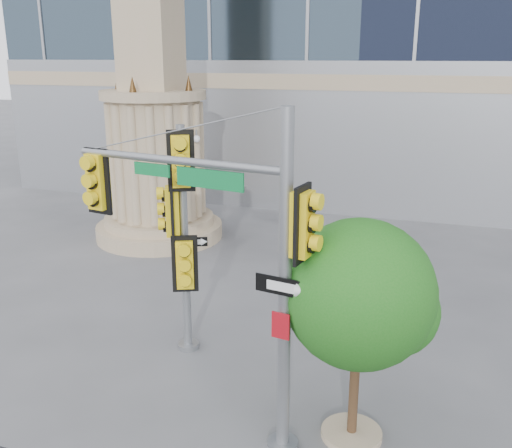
% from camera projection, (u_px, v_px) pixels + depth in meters
% --- Properties ---
extents(ground, '(120.00, 120.00, 0.00)m').
position_uv_depth(ground, '(228.00, 414.00, 10.27)').
color(ground, '#545456').
rests_on(ground, ground).
extents(monument, '(4.40, 4.40, 16.60)m').
position_uv_depth(monument, '(152.00, 77.00, 18.69)').
color(monument, tan).
rests_on(monument, ground).
extents(main_signal_pole, '(4.26, 1.12, 5.54)m').
position_uv_depth(main_signal_pole, '(227.00, 241.00, 8.89)').
color(main_signal_pole, slate).
rests_on(main_signal_pole, ground).
extents(secondary_signal_pole, '(0.92, 0.67, 4.90)m').
position_uv_depth(secondary_signal_pole, '(181.00, 225.00, 11.67)').
color(secondary_signal_pole, slate).
rests_on(secondary_signal_pole, ground).
extents(street_tree, '(2.46, 2.40, 3.83)m').
position_uv_depth(street_tree, '(362.00, 300.00, 8.96)').
color(street_tree, tan).
rests_on(street_tree, ground).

